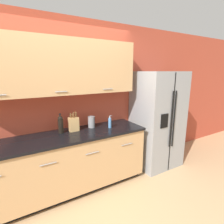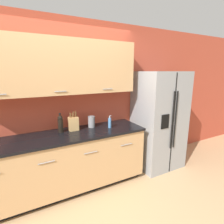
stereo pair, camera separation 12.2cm
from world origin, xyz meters
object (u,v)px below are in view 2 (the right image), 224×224
wine_bottle (60,123)px  knife_block (73,123)px  steel_canister (91,122)px  soap_dispenser (110,123)px  refrigerator (159,120)px

wine_bottle → knife_block: bearing=-2.8°
steel_canister → knife_block: bearing=-175.0°
knife_block → wine_bottle: bearing=177.2°
soap_dispenser → knife_block: bearing=165.3°
refrigerator → knife_block: 1.60m
knife_block → wine_bottle: size_ratio=1.04×
refrigerator → soap_dispenser: size_ratio=8.91×
refrigerator → wine_bottle: 1.79m
knife_block → soap_dispenser: 0.57m
refrigerator → knife_block: size_ratio=5.91×
wine_bottle → steel_canister: (0.50, 0.02, -0.04)m
knife_block → steel_canister: knife_block is taller
refrigerator → soap_dispenser: refrigerator is taller
refrigerator → wine_bottle: refrigerator is taller
wine_bottle → steel_canister: size_ratio=1.49×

